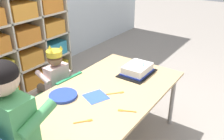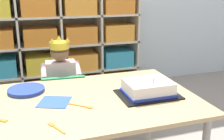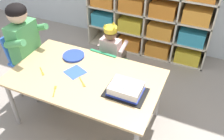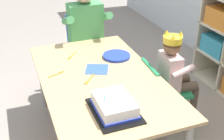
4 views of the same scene
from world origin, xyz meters
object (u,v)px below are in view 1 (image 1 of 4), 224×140
Objects in this scene: adult_helper_seated at (21,121)px; fork_by_napkin at (84,121)px; activity_table at (106,96)px; paper_plate_stack at (63,96)px; classroom_chair_blue at (63,95)px; birthday_cake_on_tray at (137,70)px; fork_near_child_seat at (116,93)px; child_with_crown at (54,77)px; fork_beside_plate_stack at (126,111)px.

fork_by_napkin is at bearing -126.92° from adult_helper_seated.
activity_table is 0.34m from paper_plate_stack.
adult_helper_seated is at bearing -166.62° from paper_plate_stack.
classroom_chair_blue is at bearing 89.91° from activity_table.
fork_near_child_seat is at bearing -175.11° from birthday_cake_on_tray.
paper_plate_stack is (-0.66, 0.27, -0.03)m from birthday_cake_on_tray.
adult_helper_seated is 5.01× the size of paper_plate_stack.
child_with_crown is 6.70× the size of fork_beside_plate_stack.
birthday_cake_on_tray is 2.91× the size of fork_near_child_seat.
child_with_crown is at bearing 89.35° from activity_table.
child_with_crown reaches higher than activity_table.
birthday_cake_on_tray is 0.59m from fork_beside_plate_stack.
fork_beside_plate_stack is (-0.55, -0.22, -0.03)m from birthday_cake_on_tray.
classroom_chair_blue reaches higher than fork_by_napkin.
activity_table is at bearing 127.98° from fork_beside_plate_stack.
birthday_cake_on_tray is at bearing -133.95° from fork_near_child_seat.
classroom_chair_blue reaches higher than fork_near_child_seat.
child_with_crown reaches higher than paper_plate_stack.
fork_near_child_seat is (0.71, -0.20, -0.10)m from adult_helper_seated.
child_with_crown is 3.85× the size of paper_plate_stack.
activity_table is 11.58× the size of fork_near_child_seat.
paper_plate_stack is at bearing 168.03° from fork_beside_plate_stack.
adult_helper_seated is at bearing 25.33° from fork_near_child_seat.
classroom_chair_blue is 0.73m from birthday_cake_on_tray.
fork_near_child_seat is at bearing 114.36° from fork_beside_plate_stack.
child_with_crown is 0.77m from birthday_cake_on_tray.
paper_plate_stack is 0.50m from fork_beside_plate_stack.
child_with_crown is at bearing 55.76° from paper_plate_stack.
fork_by_napkin is at bearing 61.12° from classroom_chair_blue.
fork_by_napkin is (-0.40, -0.71, 0.06)m from child_with_crown.
birthday_cake_on_tray is at bearing -98.96° from adult_helper_seated.
adult_helper_seated reaches higher than activity_table.
activity_table is 0.72m from adult_helper_seated.
classroom_chair_blue is at bearing -83.32° from fork_by_napkin.
fork_beside_plate_stack and fork_near_child_seat have the same top height.
child_with_crown is 0.81m from fork_by_napkin.
paper_plate_stack reaches higher than classroom_chair_blue.
birthday_cake_on_tray is at bearing 130.68° from classroom_chair_blue.
classroom_chair_blue is 0.54× the size of adult_helper_seated.
child_with_crown is at bearing 122.02° from birthday_cake_on_tray.
classroom_chair_blue is at bearing 47.85° from paper_plate_stack.
fork_beside_plate_stack is at bearing -158.43° from birthday_cake_on_tray.
paper_plate_stack is 2.00× the size of fork_by_napkin.
fork_beside_plate_stack is 1.05× the size of fork_near_child_seat.
fork_by_napkin is at bearing -112.73° from paper_plate_stack.
fork_near_child_seat is at bearing -106.13° from adult_helper_seated.
fork_beside_plate_stack is at bearing -117.13° from activity_table.
fork_near_child_seat is at bearing -48.43° from paper_plate_stack.
adult_helper_seated is 9.17× the size of fork_near_child_seat.
activity_table is 0.53m from classroom_chair_blue.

